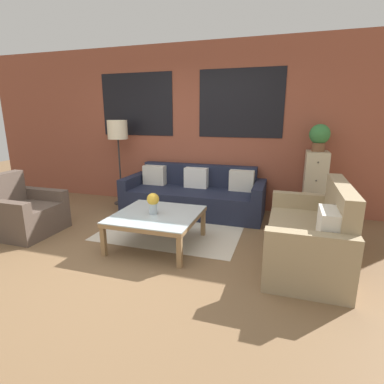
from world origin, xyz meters
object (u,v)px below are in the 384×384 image
Objects in this scene: coffee_table at (157,218)px; potted_plant at (320,136)px; couch_dark at (194,196)px; flower_vase at (153,202)px; armchair_corner at (24,214)px; drawer_cabinet at (314,186)px; settee_vintage at (310,237)px; floor_lamp at (118,133)px.

coffee_table is 2.54× the size of potted_plant.
couch_dark reaches higher than flower_vase.
armchair_corner reaches higher than flower_vase.
potted_plant is at bearing 90.00° from drawer_cabinet.
settee_vintage reaches higher than coffee_table.
flower_vase is (-0.08, -1.44, 0.29)m from couch_dark.
floor_lamp is 3.35m from potted_plant.
floor_lamp reaches higher than flower_vase.
armchair_corner is 4.30m from drawer_cabinet.
floor_lamp is 3.43m from drawer_cabinet.
settee_vintage is 3.86× the size of potted_plant.
couch_dark is at bearing -3.01° from floor_lamp.
armchair_corner is 2.07× the size of potted_plant.
drawer_cabinet is at bearing 5.88° from couch_dark.
drawer_cabinet reaches higher than armchair_corner.
couch_dark is 2.28× the size of coffee_table.
drawer_cabinet is (1.90, 0.20, 0.26)m from couch_dark.
flower_vase is (-1.85, -0.09, 0.26)m from settee_vintage.
potted_plant reaches higher than settee_vintage.
drawer_cabinet is (3.35, 0.12, -0.76)m from floor_lamp.
potted_plant reaches higher than coffee_table.
coffee_table is 0.22m from flower_vase.
flower_vase reaches higher than coffee_table.
floor_lamp reaches higher than couch_dark.
coffee_table is at bearing 5.42° from armchair_corner.
coffee_table is at bearing -177.78° from settee_vintage.
armchair_corner is 0.82× the size of coffee_table.
potted_plant is (1.90, 0.20, 1.03)m from couch_dark.
drawer_cabinet is at bearing 85.19° from settee_vintage.
armchair_corner is (-3.76, -0.25, -0.03)m from settee_vintage.
drawer_cabinet is at bearing 24.82° from armchair_corner.
flower_vase is at bearing -140.45° from drawer_cabinet.
potted_plant is (0.00, 0.00, 0.77)m from drawer_cabinet.
settee_vintage is at bearing 2.22° from coffee_table.
couch_dark is 2.17m from potted_plant.
floor_lamp is at bearing 131.99° from flower_vase.
armchair_corner is at bearing -141.10° from couch_dark.
armchair_corner is (-1.99, -1.60, -0.00)m from couch_dark.
drawer_cabinet is (3.89, 1.80, 0.27)m from armchair_corner.
potted_plant is (1.95, 1.62, 0.95)m from coffee_table.
flower_vase is at bearing -93.10° from couch_dark.
armchair_corner reaches higher than coffee_table.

